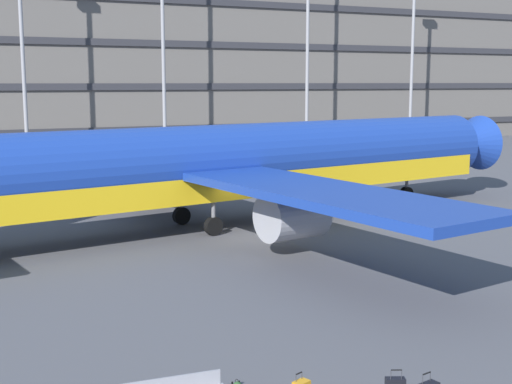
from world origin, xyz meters
TOP-DOWN VIEW (x-y plane):
  - ground_plane at (0.00, 0.00)m, footprint 600.00×600.00m
  - terminal_structure at (0.00, 51.69)m, footprint 129.39×16.51m
  - airliner at (-0.65, 2.83)m, footprint 41.48×33.76m
  - light_mast_center_left at (-5.68, 37.24)m, footprint 1.80×0.50m
  - light_mast_center_right at (7.46, 37.24)m, footprint 1.80×0.50m
  - light_mast_right at (23.48, 37.24)m, footprint 1.80×0.50m
  - light_mast_far_right at (37.23, 37.24)m, footprint 1.80×0.50m

SIDE VIEW (x-z plane):
  - ground_plane at x=0.00m, z-range 0.00..0.00m
  - airliner at x=-0.65m, z-range -2.33..8.55m
  - terminal_structure at x=0.00m, z-range 0.00..18.18m
  - light_mast_far_right at x=37.23m, z-range 1.68..22.94m
  - light_mast_center_left at x=-5.68m, z-range 1.69..23.21m
  - light_mast_center_right at x=7.46m, z-range 1.73..26.45m
  - light_mast_right at x=23.48m, z-range 1.74..27.65m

